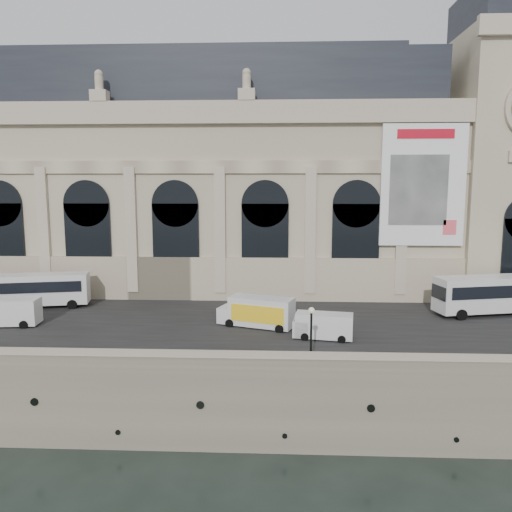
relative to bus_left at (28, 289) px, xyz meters
The scene contains 12 objects.
ground 27.12m from the bus_left, 42.50° to the right, with size 260.00×260.00×0.00m, color black.
quay 26.39m from the bus_left, 42.52° to the left, with size 160.00×70.00×6.00m, color gray.
street 19.51m from the bus_left, 10.38° to the right, with size 160.00×24.00×0.06m, color #2D2D2D.
parapet 25.53m from the bus_left, 41.51° to the right, with size 160.00×1.40×1.21m.
museum 22.06m from the bus_left, 45.54° to the left, with size 69.00×18.70×29.10m.
clock_pavilion 56.25m from the bus_left, 11.12° to the left, with size 13.00×14.72×36.70m.
bus_left is the anchor object (origin of this frame).
bus_right 48.95m from the bus_left, ahead, with size 13.74×5.62×3.97m.
van_b 6.87m from the bus_left, 80.57° to the right, with size 5.96×2.85×2.57m.
van_c 31.62m from the bus_left, 17.17° to the right, with size 5.24×2.70×2.23m.
box_truck 25.40m from the bus_left, 13.65° to the right, with size 7.37×4.42×2.84m.
lamp_right 33.01m from the bus_left, 28.70° to the right, with size 0.45×0.45×4.37m.
Camera 1 is at (7.41, -33.28, 19.05)m, focal length 35.00 mm.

